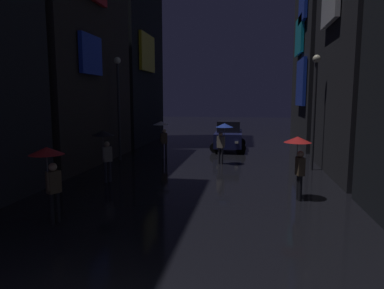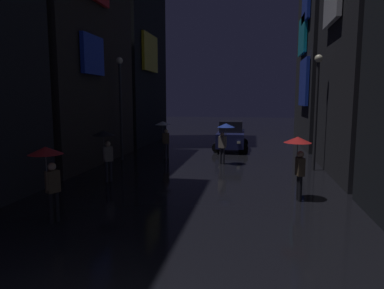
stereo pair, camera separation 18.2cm
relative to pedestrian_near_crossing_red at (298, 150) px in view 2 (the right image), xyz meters
name	(u,v)px [view 2 (the right image)]	position (x,y,z in m)	size (l,w,h in m)	color
building_left_mid	(66,37)	(-11.13, 5.20, 4.87)	(4.25, 8.40, 13.05)	#2D2826
building_right_far	(335,25)	(3.84, 14.12, 6.73)	(4.25, 8.25, 16.80)	#232328
pedestrian_near_crossing_red	(298,150)	(0.00, 0.00, 0.00)	(0.90, 0.90, 2.12)	black
pedestrian_midstreet_centre_black	(105,142)	(-7.29, 1.10, 0.00)	(0.90, 0.90, 2.12)	#2D2D38
pedestrian_foreground_right_blue	(225,132)	(-2.92, 5.85, 0.00)	(0.90, 0.90, 2.12)	#2D2D38
pedestrian_midstreet_left_red	(48,163)	(-6.79, -3.53, 0.00)	(0.90, 0.90, 2.12)	black
pedestrian_far_right_clear	(164,129)	(-6.42, 6.92, 0.00)	(0.90, 0.90, 2.12)	#2D2D38
car_distant	(231,136)	(-2.93, 10.91, -0.74)	(2.31, 4.18, 1.92)	navy
streetlamp_right_far	(317,99)	(1.36, 5.10, 1.69)	(0.36, 0.36, 5.36)	#2D2D33
streetlamp_left_far	(120,97)	(-8.64, 6.16, 1.81)	(0.36, 0.36, 5.57)	#2D2D33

